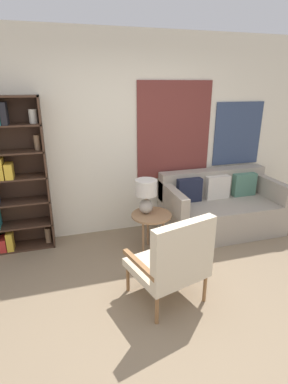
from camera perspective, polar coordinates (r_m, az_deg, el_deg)
name	(u,v)px	position (r m, az deg, el deg)	size (l,w,h in m)	color
ground_plane	(171,325)	(2.96, 5.21, -23.91)	(14.00, 14.00, 0.00)	#847056
wall_back	(123,138)	(4.15, -4.03, 10.24)	(6.40, 0.08, 2.70)	silver
armchair	(174,259)	(2.89, 5.79, -12.65)	(0.79, 0.77, 0.93)	olive
couch	(220,208)	(4.52, 14.23, -3.01)	(1.67, 0.86, 0.85)	#9E9384
side_table	(151,218)	(3.77, 1.44, -5.04)	(0.51, 0.51, 0.51)	#99704C
table_lamp	(146,193)	(3.68, 0.38, -0.17)	(0.27, 0.27, 0.44)	#A59E93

